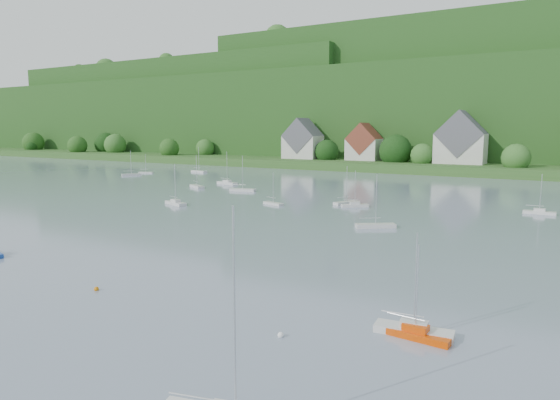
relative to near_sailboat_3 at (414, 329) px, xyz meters
name	(u,v)px	position (x,y,z in m)	size (l,w,h in m)	color
far_shore_strip	(452,165)	(-28.67, 155.16, 1.08)	(600.00, 60.00, 3.00)	#2C5921
forested_ridge	(485,112)	(-28.28, 223.73, 22.47)	(620.00, 181.22, 69.89)	#1A4014
village_building_0	(303,142)	(-83.67, 142.16, 9.09)	(14.00, 10.40, 16.00)	beige
village_building_1	(364,145)	(-58.67, 144.16, 8.33)	(12.00, 9.36, 14.00)	beige
village_building_2	(461,142)	(-23.67, 143.16, 9.85)	(16.00, 11.44, 18.00)	beige
near_sailboat_3	(414,329)	(0.00, 0.00, 0.00)	(5.66, 2.07, 7.48)	silver
near_sailboat_5	(415,332)	(0.24, -0.43, -0.02)	(5.11, 1.86, 6.75)	#D23D01
mooring_buoy_3	(96,290)	(-27.86, -4.73, -0.42)	(0.45, 0.45, 0.45)	orange
mooring_buoy_4	(281,337)	(-8.08, -5.11, -0.42)	(0.46, 0.46, 0.46)	white
far_sailboat_cluster	(396,196)	(-22.88, 69.51, -0.05)	(198.49, 66.76, 8.71)	silver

